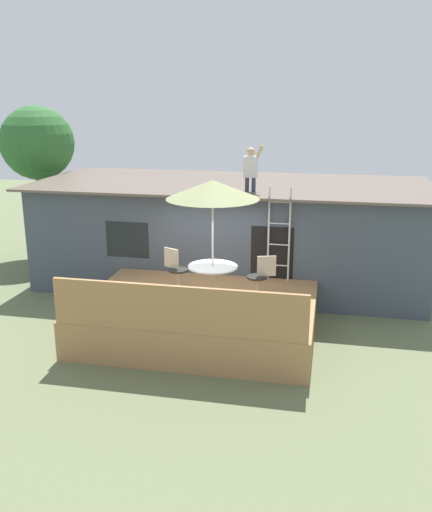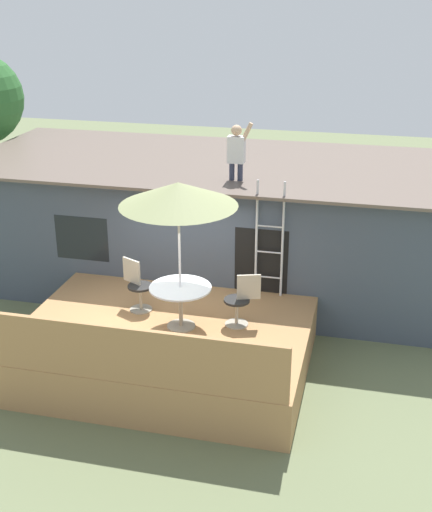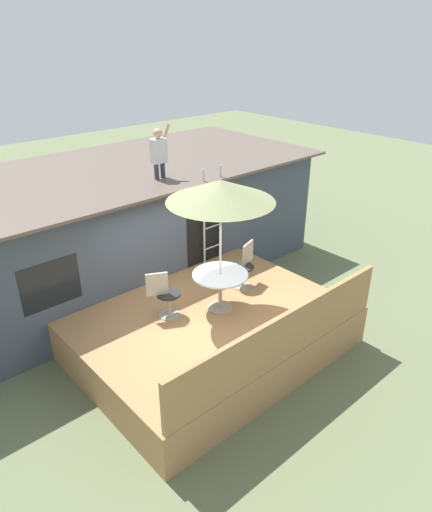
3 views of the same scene
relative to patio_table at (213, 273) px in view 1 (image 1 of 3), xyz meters
The scene contains 11 objects.
ground_plane 1.42m from the patio_table, 160.21° to the left, with size 40.00×40.00×0.00m, color #66704C.
house 3.71m from the patio_table, 94.29° to the left, with size 10.50×4.50×2.74m.
deck 1.03m from the patio_table, 160.21° to the left, with size 4.85×3.95×0.80m, color #A87A4C.
deck_railing 1.85m from the patio_table, 98.66° to the right, with size 4.75×0.08×0.90m, color #A87A4C.
patio_table is the anchor object (origin of this frame).
patio_umbrella 1.76m from the patio_table, 90.00° to the left, with size 1.90×1.90×2.54m.
step_ladder 2.08m from the patio_table, 52.86° to the left, with size 0.52×0.04×2.20m.
person_figure 3.12m from the patio_table, 79.75° to the left, with size 0.47×0.20×1.11m.
patio_chair_left 1.06m from the patio_table, 153.13° to the left, with size 0.59×0.44×0.92m.
patio_chair_right 1.03m from the patio_table, 18.34° to the left, with size 0.61×0.44×0.92m.
backyard_tree 8.58m from the patio_table, 142.55° to the left, with size 2.25×2.25×4.70m.
Camera 1 is at (2.60, -10.96, 4.96)m, focal length 39.04 mm.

